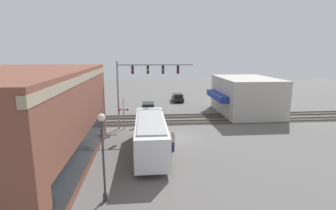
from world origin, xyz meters
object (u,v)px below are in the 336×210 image
pedestrian_near_bus (173,141)px  pedestrian_at_crossing (138,119)px  crossing_signal (124,110)px  streetlamp (103,150)px  city_bus (151,134)px  parked_car_black (178,98)px  parked_car_grey (148,108)px

pedestrian_near_bus → pedestrian_at_crossing: bearing=22.0°
pedestrian_at_crossing → pedestrian_near_bus: bearing=-158.0°
crossing_signal → streetlamp: size_ratio=0.72×
city_bus → parked_car_black: size_ratio=2.48×
crossing_signal → parked_car_black: 18.59m
parked_car_black → pedestrian_at_crossing: (-15.68, 6.69, 0.27)m
parked_car_grey → pedestrian_near_bus: (-14.95, -1.97, 0.22)m
city_bus → streetlamp: (-7.44, 2.88, 1.49)m
city_bus → pedestrian_near_bus: city_bus is taller
streetlamp → pedestrian_at_crossing: 15.85m
parked_car_grey → pedestrian_near_bus: size_ratio=2.44×
pedestrian_at_crossing → pedestrian_near_bus: 8.69m
parked_car_grey → streetlamp: bearing=172.7°
streetlamp → pedestrian_at_crossing: bearing=-5.8°
parked_car_black → pedestrian_at_crossing: pedestrian_at_crossing is taller
crossing_signal → pedestrian_near_bus: bearing=-146.0°
pedestrian_at_crossing → crossing_signal: bearing=119.8°
streetlamp → pedestrian_at_crossing: (15.61, -1.60, -2.23)m
streetlamp → parked_car_black: 32.47m
crossing_signal → parked_car_black: (16.58, -8.25, -1.64)m
parked_car_grey → pedestrian_at_crossing: size_ratio=2.45×
city_bus → crossing_signal: (7.27, 2.85, 0.63)m
crossing_signal → pedestrian_near_bus: crossing_signal is taller
city_bus → pedestrian_at_crossing: 8.31m
city_bus → parked_car_black: bearing=-12.8°
crossing_signal → city_bus: bearing=-158.6°
parked_car_black → city_bus: bearing=167.2°
streetlamp → parked_car_grey: size_ratio=1.20×
crossing_signal → parked_car_grey: 8.45m
pedestrian_at_crossing → streetlamp: bearing=174.2°
parked_car_grey → pedestrian_at_crossing: (-6.90, 1.29, 0.21)m
pedestrian_near_bus → streetlamp: bearing=147.3°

